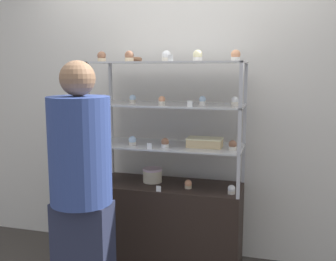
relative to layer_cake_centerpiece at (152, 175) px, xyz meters
The scene contains 30 objects.
back_wall 0.66m from the layer_cake_centerpiece, 68.21° to the left, with size 8.00×0.05×2.60m.
display_base 0.43m from the layer_cake_centerpiece, 11.30° to the right, with size 1.15×0.45×0.69m.
display_riser_lower 0.28m from the layer_cake_centerpiece, 11.30° to the right, with size 1.15×0.45×0.32m.
display_riser_middle 0.57m from the layer_cake_centerpiece, 11.30° to the right, with size 1.15×0.45×0.32m.
display_riser_upper 0.88m from the layer_cake_centerpiece, 11.30° to the right, with size 1.15×0.45×0.32m.
layer_cake_centerpiece is the anchor object (origin of this frame).
sheet_cake_frosted 0.52m from the layer_cake_centerpiece, ahead, with size 0.26×0.16×0.07m.
cupcake_0 0.38m from the layer_cake_centerpiece, 168.26° to the right, with size 0.06×0.06×0.07m.
cupcake_1 0.33m from the layer_cake_centerpiece, 16.03° to the right, with size 0.06×0.06×0.07m.
cupcake_2 0.66m from the layer_cake_centerpiece, 12.16° to the right, with size 0.06×0.06×0.07m.
price_tag_0 0.26m from the layer_cake_centerpiece, 62.47° to the right, with size 0.04×0.00×0.04m.
cupcake_3 0.49m from the layer_cake_centerpiece, 163.05° to the right, with size 0.06×0.06×0.07m.
cupcake_4 0.34m from the layer_cake_centerpiece, 131.04° to the right, with size 0.06×0.06×0.07m.
cupcake_5 0.36m from the layer_cake_centerpiece, 44.79° to the right, with size 0.06×0.06×0.07m.
cupcake_6 0.71m from the layer_cake_centerpiece, ahead, with size 0.06×0.06×0.07m.
price_tag_1 0.37m from the layer_cake_centerpiece, 77.21° to the right, with size 0.04×0.00×0.04m.
cupcake_7 0.72m from the layer_cake_centerpiece, 168.57° to the right, with size 0.05×0.05×0.07m.
cupcake_8 0.63m from the layer_cake_centerpiece, 152.25° to the right, with size 0.05×0.05×0.07m.
cupcake_9 0.64m from the layer_cake_centerpiece, 50.42° to the right, with size 0.05×0.05×0.07m.
cupcake_10 0.74m from the layer_cake_centerpiece, ahead, with size 0.05×0.05×0.07m.
cupcake_11 0.89m from the layer_cake_centerpiece, ahead, with size 0.05×0.05×0.07m.
price_tag_2 0.73m from the layer_cake_centerpiece, 33.40° to the right, with size 0.04×0.00×0.04m.
cupcake_12 1.01m from the layer_cake_centerpiece, 165.03° to the right, with size 0.07×0.07×0.08m.
cupcake_13 0.95m from the layer_cake_centerpiece, 130.22° to the right, with size 0.07×0.07×0.08m.
cupcake_14 0.95m from the layer_cake_centerpiece, 34.19° to the right, with size 0.07×0.07×0.08m.
cupcake_15 1.02m from the layer_cake_centerpiece, 20.13° to the right, with size 0.07×0.07×0.08m.
cupcake_16 1.14m from the layer_cake_centerpiece, ahead, with size 0.07×0.07×0.08m.
price_tag_3 0.97m from the layer_cake_centerpiece, 47.73° to the right, with size 0.04×0.00×0.04m.
donut_glazed 0.92m from the layer_cake_centerpiece, 159.76° to the right, with size 0.13×0.13×0.04m.
customer_figure 0.81m from the layer_cake_centerpiece, 105.87° to the right, with size 0.38×0.38×1.64m.
Camera 1 is at (0.80, -2.88, 1.59)m, focal length 42.00 mm.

